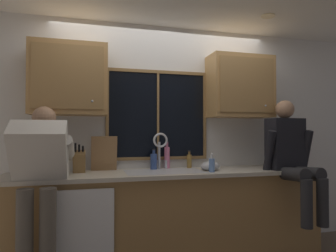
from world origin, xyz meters
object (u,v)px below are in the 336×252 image
mixing_bowl (210,166)px  bottle_green_glass (189,161)px  soap_dispenser (212,165)px  cutting_board (104,154)px  bottle_amber_small (167,157)px  person_standing (40,176)px  person_sitting_on_counter (291,153)px  bottle_tall_clear (154,161)px  knife_block (79,162)px

mixing_bowl → bottle_green_glass: bearing=118.7°
mixing_bowl → soap_dispenser: bearing=-104.2°
cutting_board → bottle_amber_small: 0.70m
cutting_board → person_standing: bearing=-136.4°
person_standing → person_sitting_on_counter: 2.50m
bottle_green_glass → bottle_tall_clear: size_ratio=0.90×
person_standing → mixing_bowl: (1.65, 0.26, 0.00)m
bottle_green_glass → bottle_amber_small: bearing=173.5°
soap_dispenser → bottle_green_glass: (-0.11, 0.39, 0.01)m
bottle_amber_small → knife_block: bearing=-172.0°
cutting_board → bottle_green_glass: cutting_board is taller
soap_dispenser → bottle_green_glass: size_ratio=0.96×
mixing_bowl → bottle_amber_small: size_ratio=0.66×
person_standing → mixing_bowl: bearing=9.1°
mixing_bowl → cutting_board: bearing=166.5°
person_standing → bottle_amber_small: (1.25, 0.56, 0.09)m
cutting_board → bottle_amber_small: cutting_board is taller
person_standing → soap_dispenser: bearing=5.0°
mixing_bowl → bottle_tall_clear: 0.61m
person_sitting_on_counter → person_standing: bearing=-178.9°
mixing_bowl → person_standing: bearing=-170.9°
person_sitting_on_counter → bottle_tall_clear: size_ratio=5.66×
person_standing → bottle_green_glass: person_standing is taller
soap_dispenser → bottle_green_glass: bottle_green_glass is taller
knife_block → person_sitting_on_counter: bearing=-9.8°
mixing_bowl → bottle_green_glass: (-0.14, 0.26, 0.04)m
person_standing → soap_dispenser: 1.62m
person_standing → bottle_amber_small: bearing=23.9°
soap_dispenser → bottle_tall_clear: size_ratio=0.86×
cutting_board → bottle_green_glass: size_ratio=1.85×
soap_dispenser → bottle_tall_clear: bottle_tall_clear is taller
person_standing → bottle_green_glass: bearing=19.3°
person_sitting_on_counter → soap_dispenser: 0.89m
person_sitting_on_counter → knife_block: size_ratio=3.92×
knife_block → mixing_bowl: knife_block is taller
knife_block → soap_dispenser: size_ratio=1.68×
knife_block → cutting_board: (0.25, 0.10, 0.07)m
person_standing → soap_dispenser: person_standing is taller
person_standing → soap_dispenser: (1.62, 0.14, 0.03)m
knife_block → bottle_amber_small: size_ratio=1.04×
bottle_tall_clear → person_standing: bearing=-155.1°
mixing_bowl → soap_dispenser: size_ratio=1.07×
cutting_board → bottle_tall_clear: (0.53, -0.02, -0.09)m
person_sitting_on_counter → soap_dispenser: bearing=173.8°
person_sitting_on_counter → bottle_green_glass: bearing=154.0°
person_sitting_on_counter → bottle_green_glass: person_sitting_on_counter is taller
knife_block → bottle_green_glass: knife_block is taller
person_standing → person_sitting_on_counter: person_sitting_on_counter is taller
bottle_amber_small → bottle_green_glass: bearing=-6.5°
knife_block → person_standing: bearing=-125.8°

